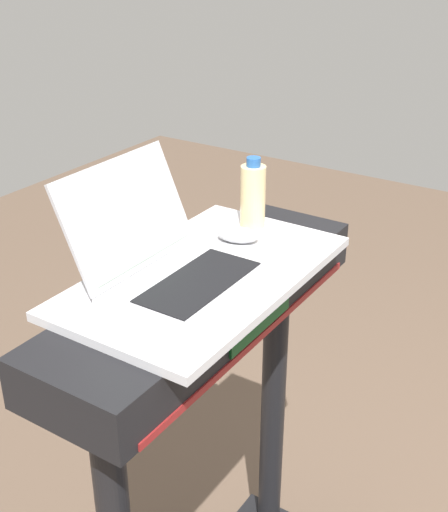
% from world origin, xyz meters
% --- Properties ---
extents(desk_board, '(0.66, 0.38, 0.02)m').
position_xyz_m(desk_board, '(0.00, 0.70, 1.19)').
color(desk_board, silver).
rests_on(desk_board, treadmill_base).
extents(laptop, '(0.34, 0.33, 0.24)m').
position_xyz_m(laptop, '(-0.07, 0.73, 1.25)').
color(laptop, '#B7B7BC').
rests_on(laptop, desk_board).
extents(computer_mouse, '(0.09, 0.11, 0.03)m').
position_xyz_m(computer_mouse, '(0.17, 0.72, 1.22)').
color(computer_mouse, '#B2B2B7').
rests_on(computer_mouse, desk_board).
extents(water_bottle, '(0.06, 0.06, 0.18)m').
position_xyz_m(water_bottle, '(0.27, 0.74, 1.28)').
color(water_bottle, beige).
rests_on(water_bottle, desk_board).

